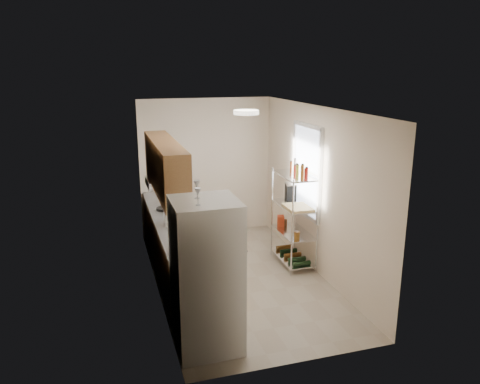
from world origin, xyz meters
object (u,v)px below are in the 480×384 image
object	(u,v)px
refrigerator	(206,276)
cutting_board	(298,207)
frying_pan_large	(164,209)
rice_cooker	(173,217)
espresso_machine	(291,191)

from	to	relation	value
refrigerator	cutting_board	bearing A→B (deg)	42.26
frying_pan_large	refrigerator	bearing A→B (deg)	-84.42
rice_cooker	espresso_machine	world-z (taller)	espresso_machine
espresso_machine	refrigerator	bearing A→B (deg)	-119.10
rice_cooker	cutting_board	xyz separation A→B (m)	(1.94, -0.11, 0.01)
frying_pan_large	rice_cooker	bearing A→B (deg)	-84.26
cutting_board	espresso_machine	world-z (taller)	espresso_machine
frying_pan_large	espresso_machine	world-z (taller)	espresso_machine
frying_pan_large	espresso_machine	bearing A→B (deg)	-7.32
refrigerator	cutting_board	xyz separation A→B (m)	(1.86, 1.69, 0.14)
frying_pan_large	cutting_board	xyz separation A→B (m)	(1.98, -0.88, 0.11)
refrigerator	frying_pan_large	size ratio (longest dim) A/B	7.23
refrigerator	cutting_board	world-z (taller)	refrigerator
cutting_board	frying_pan_large	bearing A→B (deg)	156.00
rice_cooker	cutting_board	distance (m)	1.94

